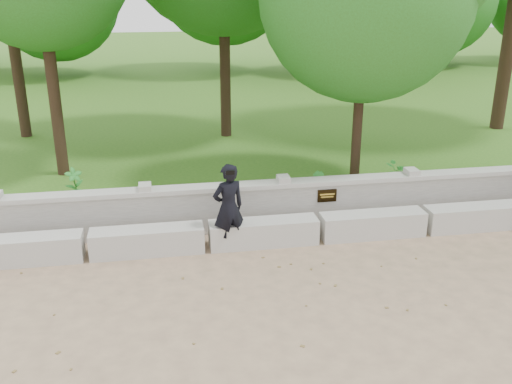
{
  "coord_description": "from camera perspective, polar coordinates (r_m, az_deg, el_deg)",
  "views": [
    {
      "loc": [
        -2.71,
        -7.03,
        4.31
      ],
      "look_at": [
        -1.13,
        1.95,
        0.97
      ],
      "focal_mm": 40.0,
      "sensor_mm": 36.0,
      "label": 1
    }
  ],
  "objects": [
    {
      "name": "parapet_wall",
      "position": [
        10.72,
        5.34,
        -0.99
      ],
      "size": [
        12.5,
        0.35,
        0.9
      ],
      "color": "beige",
      "rests_on": "ground"
    },
    {
      "name": "man_main",
      "position": [
        9.58,
        -2.78,
        -1.58
      ],
      "size": [
        0.65,
        0.6,
        1.54
      ],
      "color": "black",
      "rests_on": "ground"
    },
    {
      "name": "shrub_c",
      "position": [
        12.0,
        14.24,
        1.36
      ],
      "size": [
        0.77,
        0.75,
        0.66
      ],
      "primitive_type": "imported",
      "rotation": [
        0.0,
        0.0,
        3.73
      ],
      "color": "green",
      "rests_on": "lawn"
    },
    {
      "name": "shrub_a",
      "position": [
        11.85,
        -17.66,
        0.78
      ],
      "size": [
        0.41,
        0.37,
        0.66
      ],
      "primitive_type": "imported",
      "rotation": [
        0.0,
        0.0,
        0.47
      ],
      "color": "green",
      "rests_on": "lawn"
    },
    {
      "name": "lawn",
      "position": [
        21.62,
        -2.64,
        8.95
      ],
      "size": [
        40.0,
        22.0,
        0.25
      ],
      "primitive_type": "cube",
      "color": "#2D5C18",
      "rests_on": "ground"
    },
    {
      "name": "shrub_b",
      "position": [
        11.43,
        6.18,
        0.66
      ],
      "size": [
        0.33,
        0.37,
        0.55
      ],
      "primitive_type": "imported",
      "rotation": [
        0.0,
        0.0,
        1.9
      ],
      "color": "green",
      "rests_on": "lawn"
    },
    {
      "name": "ground",
      "position": [
        8.69,
        9.75,
        -9.96
      ],
      "size": [
        80.0,
        80.0,
        0.0
      ],
      "primitive_type": "plane",
      "color": "tan",
      "rests_on": "ground"
    },
    {
      "name": "concrete_bench",
      "position": [
        10.19,
        6.31,
        -3.64
      ],
      "size": [
        11.9,
        0.45,
        0.45
      ],
      "color": "beige",
      "rests_on": "ground"
    }
  ]
}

